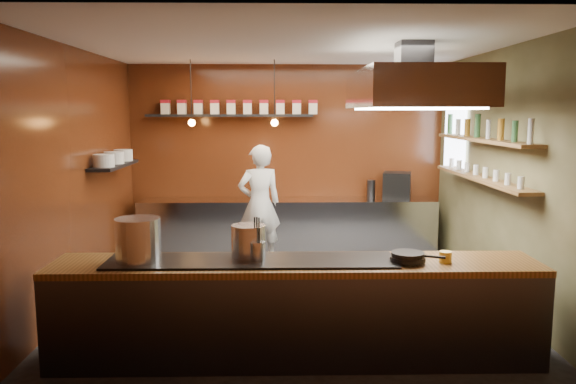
{
  "coord_description": "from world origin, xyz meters",
  "views": [
    {
      "loc": [
        -0.17,
        -6.51,
        2.26
      ],
      "look_at": [
        -0.03,
        0.4,
        1.27
      ],
      "focal_mm": 35.0,
      "sensor_mm": 36.0,
      "label": 1
    }
  ],
  "objects_px": {
    "stockpot_small": "(249,241)",
    "stockpot_large": "(138,240)",
    "extractor_hood": "(413,89)",
    "chef": "(259,204)",
    "espresso_machine": "(397,186)"
  },
  "relations": [
    {
      "from": "stockpot_small",
      "to": "stockpot_large",
      "type": "bearing_deg",
      "value": -172.96
    },
    {
      "from": "stockpot_large",
      "to": "extractor_hood",
      "type": "bearing_deg",
      "value": 24.32
    },
    {
      "from": "stockpot_large",
      "to": "stockpot_small",
      "type": "relative_size",
      "value": 1.26
    },
    {
      "from": "extractor_hood",
      "to": "chef",
      "type": "height_order",
      "value": "extractor_hood"
    },
    {
      "from": "extractor_hood",
      "to": "espresso_machine",
      "type": "xyz_separation_m",
      "value": [
        0.42,
        2.59,
        -1.4
      ]
    },
    {
      "from": "stockpot_small",
      "to": "espresso_machine",
      "type": "bearing_deg",
      "value": 59.8
    },
    {
      "from": "stockpot_large",
      "to": "chef",
      "type": "xyz_separation_m",
      "value": [
        0.97,
        3.39,
        -0.24
      ]
    },
    {
      "from": "stockpot_small",
      "to": "chef",
      "type": "xyz_separation_m",
      "value": [
        -0.0,
        3.27,
        -0.2
      ]
    },
    {
      "from": "stockpot_large",
      "to": "chef",
      "type": "bearing_deg",
      "value": 73.96
    },
    {
      "from": "espresso_machine",
      "to": "chef",
      "type": "bearing_deg",
      "value": -153.78
    },
    {
      "from": "stockpot_large",
      "to": "stockpot_small",
      "type": "bearing_deg",
      "value": 7.04
    },
    {
      "from": "chef",
      "to": "espresso_machine",
      "type": "bearing_deg",
      "value": 175.81
    },
    {
      "from": "extractor_hood",
      "to": "espresso_machine",
      "type": "bearing_deg",
      "value": 80.8
    },
    {
      "from": "stockpot_large",
      "to": "espresso_machine",
      "type": "height_order",
      "value": "stockpot_large"
    },
    {
      "from": "stockpot_large",
      "to": "stockpot_small",
      "type": "distance_m",
      "value": 0.98
    }
  ]
}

